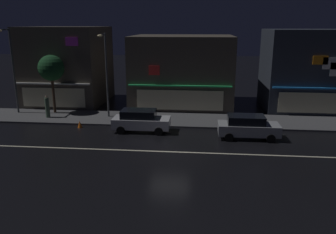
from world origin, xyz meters
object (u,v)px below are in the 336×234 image
Objects in this scene: streetlamp_west at (12,65)px; traffic_cone at (80,124)px; pedestrian_on_sidewalk at (47,107)px; parked_car_near_kerb at (248,126)px; parked_car_trailing at (141,120)px; streetlamp_mid at (106,69)px.

streetlamp_west is 8.91m from traffic_cone.
pedestrian_on_sidewalk is 16.86m from parked_car_near_kerb.
parked_car_trailing is at bearing 173.76° from parked_car_near_kerb.
traffic_cone is at bearing -25.80° from streetlamp_west.
traffic_cone is (7.06, -3.41, -4.22)m from streetlamp_west.
streetlamp_west is at bearing -23.78° from pedestrian_on_sidewalk.
parked_car_trailing is at bearing -5.38° from traffic_cone.
parked_car_trailing is at bearing 157.21° from pedestrian_on_sidewalk.
streetlamp_mid is 12.57m from parked_car_near_kerb.
traffic_cone is at bearing -117.80° from streetlamp_mid.
pedestrian_on_sidewalk is 0.45× the size of parked_car_near_kerb.
streetlamp_west is 13.15m from parked_car_trailing.
parked_car_near_kerb is (19.90, -4.74, -3.63)m from streetlamp_west.
parked_car_near_kerb is at bearing -20.23° from streetlamp_mid.
parked_car_trailing is (-7.87, 0.86, 0.00)m from parked_car_near_kerb.
streetlamp_west is 13.50× the size of traffic_cone.
streetlamp_west reaches higher than pedestrian_on_sidewalk.
streetlamp_mid reaches higher than parked_car_trailing.
parked_car_near_kerb is at bearing -13.40° from streetlamp_west.
streetlamp_west is 20.78m from parked_car_near_kerb.
streetlamp_mid reaches higher than pedestrian_on_sidewalk.
streetlamp_mid is at bearing 62.20° from traffic_cone.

